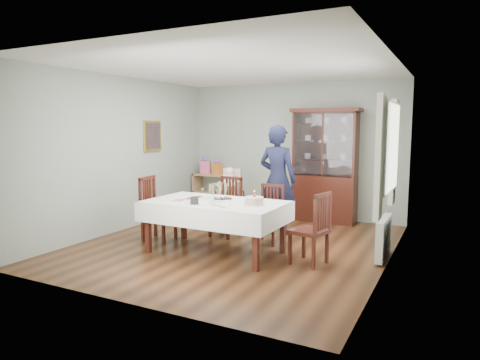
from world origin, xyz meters
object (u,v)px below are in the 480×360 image
Objects in this scene: champagne_tray at (219,195)px; woman at (278,179)px; china_cabinet at (325,164)px; high_chair at (230,203)px; sideboard at (213,192)px; chair_far_right at (268,226)px; chair_end_right at (310,243)px; gift_bag_pink at (205,166)px; birthday_cake at (254,201)px; dining_table at (215,227)px; gift_bag_orange at (217,167)px; chair_far_left at (226,219)px; chair_end_left at (158,222)px.

woman is at bearing 75.65° from champagne_tray.
high_chair is at bearing -142.93° from china_cabinet.
sideboard is 3.18m from champagne_tray.
china_cabinet is at bearing 80.45° from chair_far_right.
gift_bag_pink reaches higher than chair_end_right.
high_chair reaches higher than birthday_cake.
chair_end_right is at bearing 5.49° from dining_table.
gift_bag_orange reaches higher than chair_far_right.
chair_far_right is at bearing -0.09° from chair_far_left.
gift_bag_orange is (-1.92, 1.25, 0.02)m from woman.
gift_bag_pink is (-2.69, 0.00, -0.15)m from china_cabinet.
dining_table is at bearing -64.71° from chair_far_left.
chair_end_right is (0.57, -2.66, -0.83)m from china_cabinet.
chair_far_left is 1.11m from woman.
sideboard is at bearing 138.68° from chair_far_right.
chair_far_left is 2.32m from gift_bag_orange.
gift_bag_orange is (-2.39, 0.00, -0.17)m from china_cabinet.
champagne_tray is (-0.48, -0.73, 0.56)m from chair_far_right.
dining_table is 5.14× the size of champagne_tray.
chair_far_right is 2.89m from gift_bag_orange.
birthday_cake is at bearing -11.54° from champagne_tray.
gift_bag_pink is at bearing 123.95° from dining_table.
gift_bag_pink is at bearing 179.97° from china_cabinet.
dining_table is 2.24× the size of sideboard.
chair_end_left reaches higher than chair_far_left.
gift_bag_orange is at bearing 179.96° from china_cabinet.
china_cabinet is at bearing -0.03° from gift_bag_pink.
chair_end_right is (1.38, 0.13, -0.10)m from dining_table.
birthday_cake reaches higher than sideboard.
chair_end_left is 0.95× the size of high_chair.
gift_bag_pink is 0.30m from gift_bag_orange.
dining_table is at bearing -56.05° from gift_bag_pink.
chair_end_right is at bearing 132.11° from woman.
chair_end_right is 0.93m from birthday_cake.
chair_end_left is 3.49× the size of birthday_cake.
high_chair is (-2.05, 1.54, 0.13)m from chair_end_right.
sideboard is 2.33× the size of gift_bag_pink.
woman is 1.45m from champagne_tray.
gift_bag_orange is (-1.56, 2.66, 0.12)m from champagne_tray.
chair_far_right is (2.15, -1.94, -0.13)m from sideboard.
chair_far_right is 2.66× the size of gift_bag_orange.
birthday_cake is at bearing -48.13° from gift_bag_pink.
chair_far_right is 0.84× the size of high_chair.
chair_far_right is (0.46, 0.87, -0.11)m from dining_table.
sideboard is at bearing 6.10° from gift_bag_pink.
dining_table is 2.07× the size of chair_end_right.
chair_far_right is at bearing 105.67° from woman.
dining_table is 0.47m from champagne_tray.
high_chair reaches higher than chair_end_left.
chair_far_left is 0.81m from chair_far_right.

